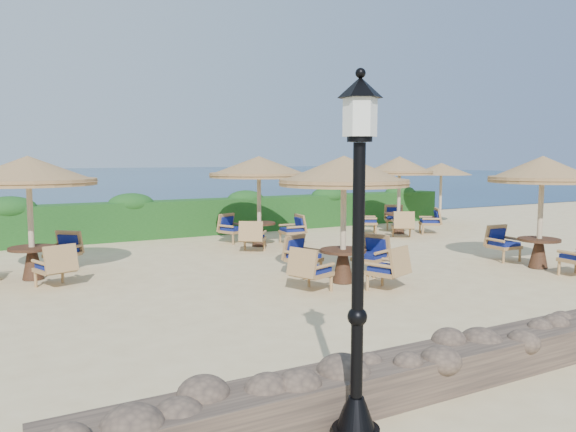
{
  "coord_description": "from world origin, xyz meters",
  "views": [
    {
      "loc": [
        -7.71,
        -10.79,
        2.62
      ],
      "look_at": [
        -1.63,
        0.23,
        1.3
      ],
      "focal_mm": 35.0,
      "sensor_mm": 36.0,
      "label": 1
    }
  ],
  "objects_px": {
    "cafe_set_1": "(542,187)",
    "extra_parasol": "(441,169)",
    "cafe_set_3": "(259,181)",
    "cafe_set_0": "(344,197)",
    "cafe_set_4": "(399,185)",
    "cafe_set_2": "(29,191)",
    "lamp_post": "(358,278)"
  },
  "relations": [
    {
      "from": "cafe_set_1",
      "to": "extra_parasol",
      "type": "bearing_deg",
      "value": 61.7
    },
    {
      "from": "cafe_set_3",
      "to": "cafe_set_0",
      "type": "bearing_deg",
      "value": -96.47
    },
    {
      "from": "extra_parasol",
      "to": "cafe_set_1",
      "type": "bearing_deg",
      "value": -118.3
    },
    {
      "from": "cafe_set_3",
      "to": "cafe_set_4",
      "type": "height_order",
      "value": "same"
    },
    {
      "from": "extra_parasol",
      "to": "cafe_set_4",
      "type": "distance_m",
      "value": 3.16
    },
    {
      "from": "cafe_set_0",
      "to": "cafe_set_1",
      "type": "bearing_deg",
      "value": -10.86
    },
    {
      "from": "cafe_set_2",
      "to": "cafe_set_3",
      "type": "distance_m",
      "value": 6.5
    },
    {
      "from": "lamp_post",
      "to": "cafe_set_2",
      "type": "height_order",
      "value": "lamp_post"
    },
    {
      "from": "lamp_post",
      "to": "extra_parasol",
      "type": "distance_m",
      "value": 17.41
    },
    {
      "from": "cafe_set_4",
      "to": "cafe_set_2",
      "type": "bearing_deg",
      "value": -170.77
    },
    {
      "from": "cafe_set_1",
      "to": "cafe_set_3",
      "type": "height_order",
      "value": "same"
    },
    {
      "from": "extra_parasol",
      "to": "cafe_set_1",
      "type": "height_order",
      "value": "cafe_set_1"
    },
    {
      "from": "cafe_set_1",
      "to": "cafe_set_3",
      "type": "xyz_separation_m",
      "value": [
        -4.36,
        6.17,
        0.01
      ]
    },
    {
      "from": "cafe_set_0",
      "to": "lamp_post",
      "type": "bearing_deg",
      "value": -123.4
    },
    {
      "from": "cafe_set_4",
      "to": "cafe_set_0",
      "type": "bearing_deg",
      "value": -138.1
    },
    {
      "from": "extra_parasol",
      "to": "cafe_set_3",
      "type": "bearing_deg",
      "value": -171.78
    },
    {
      "from": "cafe_set_2",
      "to": "cafe_set_3",
      "type": "relative_size",
      "value": 0.97
    },
    {
      "from": "cafe_set_3",
      "to": "cafe_set_2",
      "type": "bearing_deg",
      "value": -164.47
    },
    {
      "from": "extra_parasol",
      "to": "cafe_set_2",
      "type": "relative_size",
      "value": 0.84
    },
    {
      "from": "cafe_set_1",
      "to": "cafe_set_4",
      "type": "height_order",
      "value": "same"
    },
    {
      "from": "lamp_post",
      "to": "cafe_set_1",
      "type": "bearing_deg",
      "value": 28.21
    },
    {
      "from": "extra_parasol",
      "to": "cafe_set_0",
      "type": "relative_size",
      "value": 0.84
    },
    {
      "from": "cafe_set_1",
      "to": "cafe_set_3",
      "type": "bearing_deg",
      "value": 125.26
    },
    {
      "from": "cafe_set_0",
      "to": "cafe_set_2",
      "type": "relative_size",
      "value": 1.0
    },
    {
      "from": "cafe_set_2",
      "to": "cafe_set_3",
      "type": "bearing_deg",
      "value": 15.53
    },
    {
      "from": "cafe_set_0",
      "to": "cafe_set_1",
      "type": "distance_m",
      "value": 5.04
    },
    {
      "from": "extra_parasol",
      "to": "cafe_set_3",
      "type": "xyz_separation_m",
      "value": [
        -8.33,
        -1.2,
        -0.23
      ]
    },
    {
      "from": "extra_parasol",
      "to": "cafe_set_1",
      "type": "relative_size",
      "value": 0.85
    },
    {
      "from": "cafe_set_2",
      "to": "cafe_set_3",
      "type": "height_order",
      "value": "same"
    },
    {
      "from": "cafe_set_2",
      "to": "cafe_set_4",
      "type": "height_order",
      "value": "same"
    },
    {
      "from": "cafe_set_1",
      "to": "cafe_set_4",
      "type": "xyz_separation_m",
      "value": [
        1.04,
        6.32,
        -0.28
      ]
    },
    {
      "from": "cafe_set_1",
      "to": "cafe_set_0",
      "type": "bearing_deg",
      "value": 169.14
    }
  ]
}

